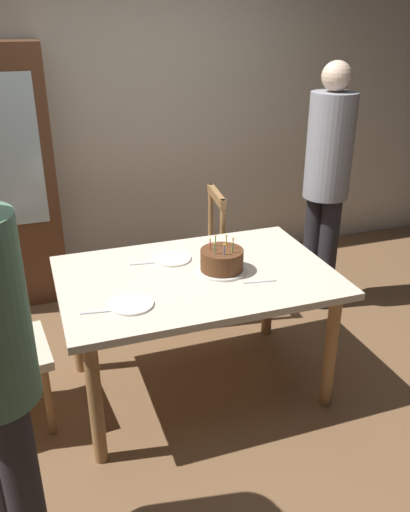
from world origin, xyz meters
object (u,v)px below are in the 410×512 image
object	(u,v)px
plate_near_celebrant	(131,304)
chair_spindle_back	(193,259)
birthday_cake	(222,261)
plate_far_side	(172,259)
dining_table	(197,289)
person_guest	(327,175)

from	to	relation	value
plate_near_celebrant	chair_spindle_back	distance (m)	1.26
birthday_cake	plate_near_celebrant	world-z (taller)	birthday_cake
birthday_cake	plate_far_side	xyz separation A→B (m)	(-0.22, 0.24, -0.06)
dining_table	plate_near_celebrant	bearing A→B (deg)	-151.38
plate_near_celebrant	person_guest	distance (m)	1.85
dining_table	chair_spindle_back	world-z (taller)	chair_spindle_back
dining_table	person_guest	bearing A→B (deg)	29.28
dining_table	chair_spindle_back	bearing A→B (deg)	73.43
dining_table	person_guest	size ratio (longest dim) A/B	0.83
plate_far_side	chair_spindle_back	bearing A→B (deg)	61.77
dining_table	plate_near_celebrant	distance (m)	0.48
plate_near_celebrant	chair_spindle_back	world-z (taller)	chair_spindle_back
person_guest	plate_near_celebrant	bearing A→B (deg)	-150.89
birthday_cake	chair_spindle_back	xyz separation A→B (m)	(0.10, 0.83, -0.36)
dining_table	plate_far_side	world-z (taller)	plate_far_side
chair_spindle_back	person_guest	world-z (taller)	person_guest
plate_far_side	person_guest	bearing A→B (deg)	19.35
person_guest	chair_spindle_back	bearing A→B (deg)	171.36
chair_spindle_back	plate_far_side	bearing A→B (deg)	-118.23
dining_table	birthday_cake	world-z (taller)	birthday_cake
dining_table	person_guest	world-z (taller)	person_guest
dining_table	chair_spindle_back	size ratio (longest dim) A/B	1.57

